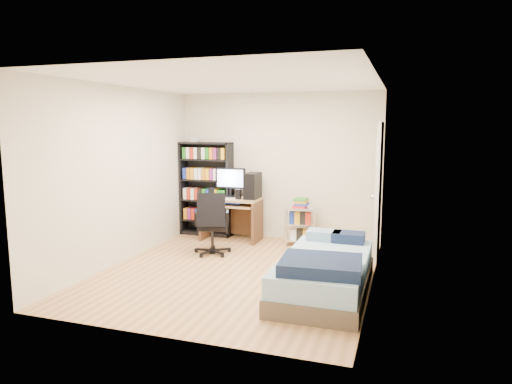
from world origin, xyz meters
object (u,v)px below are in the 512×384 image
(computer_desk, at_px, (238,202))
(office_chair, at_px, (212,234))
(media_shelf, at_px, (206,188))
(bed, at_px, (325,272))

(computer_desk, bearing_deg, office_chair, -93.14)
(media_shelf, bearing_deg, computer_desk, -15.88)
(media_shelf, xyz_separation_m, office_chair, (0.61, -1.15, -0.54))
(media_shelf, height_order, bed, media_shelf)
(media_shelf, bearing_deg, office_chair, -62.16)
(computer_desk, height_order, bed, computer_desk)
(computer_desk, height_order, office_chair, computer_desk)
(computer_desk, distance_m, bed, 2.79)
(computer_desk, xyz_separation_m, bed, (1.85, -2.04, -0.42))
(media_shelf, xyz_separation_m, computer_desk, (0.66, -0.19, -0.19))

